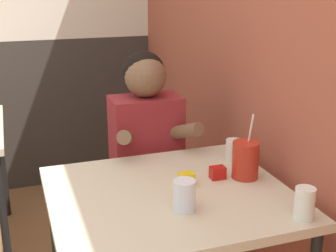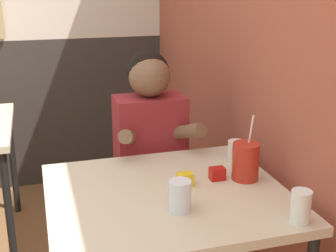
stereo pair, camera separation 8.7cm
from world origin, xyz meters
name	(u,v)px [view 1 (the left image)]	position (x,y,z in m)	size (l,w,h in m)	color
brick_wall_right	(213,12)	(1.13, 1.10, 1.35)	(0.08, 4.21, 2.70)	#9E4C38
main_table	(169,209)	(0.62, 0.32, 0.68)	(0.90, 0.81, 0.75)	beige
person_seated	(147,165)	(0.69, 0.88, 0.63)	(0.42, 0.40, 1.20)	maroon
cocktail_pitcher	(245,160)	(0.95, 0.35, 0.83)	(0.11, 0.11, 0.27)	#B22819
glass_near_pitcher	(184,195)	(0.62, 0.17, 0.81)	(0.08, 0.08, 0.11)	silver
glass_center	(304,203)	(0.98, -0.02, 0.81)	(0.07, 0.07, 0.11)	silver
glass_far_side	(234,150)	(0.99, 0.52, 0.80)	(0.07, 0.07, 0.10)	silver
condiment_ketchup	(218,173)	(0.84, 0.37, 0.77)	(0.06, 0.04, 0.05)	#B7140F
condiment_mustard	(186,179)	(0.70, 0.36, 0.77)	(0.06, 0.04, 0.05)	yellow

